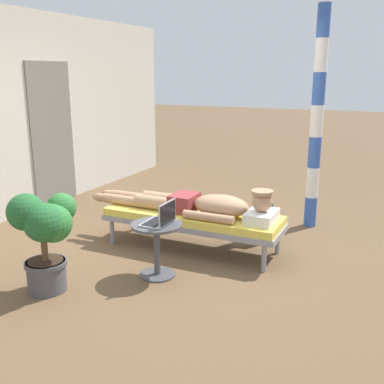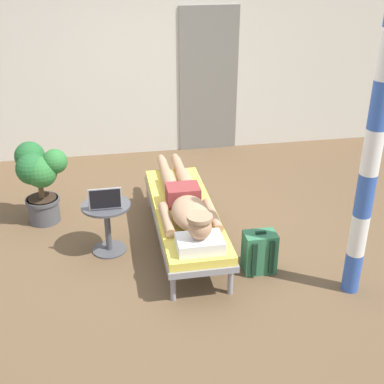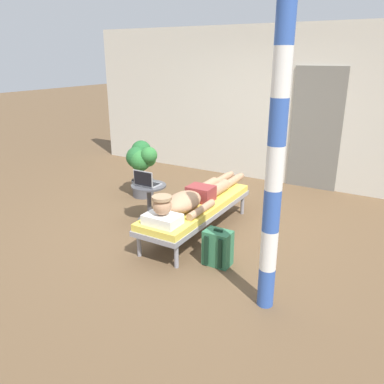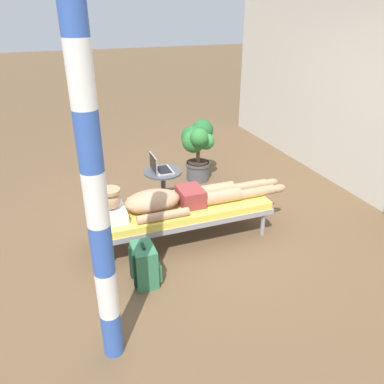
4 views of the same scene
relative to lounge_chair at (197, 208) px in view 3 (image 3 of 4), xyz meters
The scene contains 10 objects.
ground_plane 0.42m from the lounge_chair, 130.47° to the left, with size 40.00×40.00×0.00m, color brown.
house_wall_back 2.90m from the lounge_chair, 90.00° to the left, with size 7.60×0.20×2.70m, color beige.
house_door_panel 2.81m from the lounge_chair, 73.08° to the left, with size 0.84×0.03×2.04m, color slate.
lounge_chair is the anchor object (origin of this frame).
person_reclining 0.20m from the lounge_chair, 90.00° to the right, with size 0.53×2.17×0.33m.
side_table 0.77m from the lounge_chair, behind, with size 0.48×0.48×0.52m.
laptop 0.81m from the lounge_chair, behind, with size 0.31×0.24×0.23m.
backpack 0.86m from the lounge_chair, 44.08° to the right, with size 0.30×0.26×0.42m.
potted_plant 1.64m from the lounge_chair, 152.88° to the left, with size 0.56×0.51×0.90m.
porch_post 1.94m from the lounge_chair, 37.65° to the right, with size 0.15×0.15×2.65m.
Camera 3 is at (2.47, -4.20, 2.20)m, focal length 36.34 mm.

